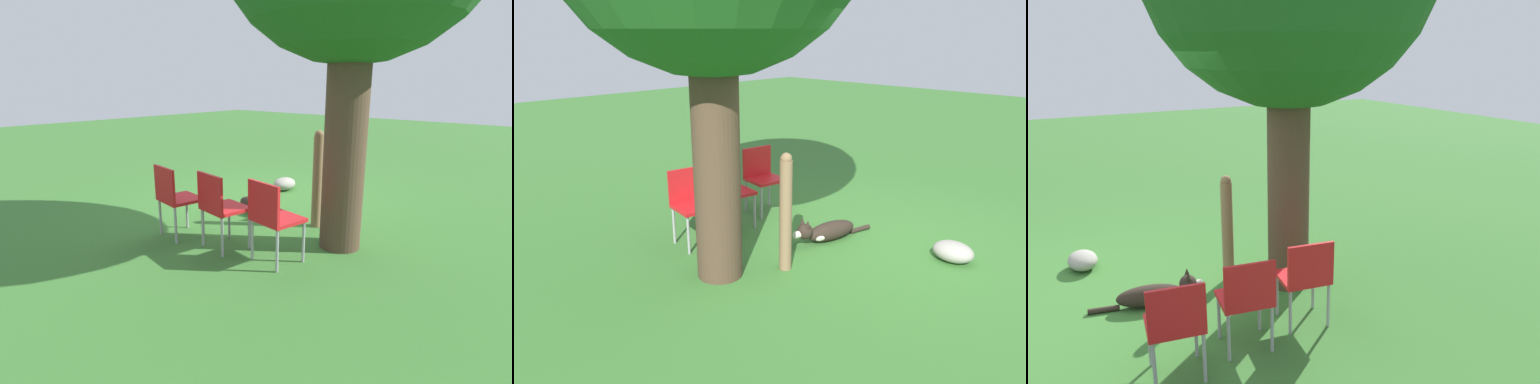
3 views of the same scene
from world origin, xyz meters
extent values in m
plane|color=#38702D|center=(0.00, 0.00, 0.00)|extent=(30.00, 30.00, 0.00)
cylinder|color=#4C3828|center=(0.70, 1.59, 1.29)|extent=(0.45, 0.45, 2.58)
ellipsoid|color=#2D231C|center=(0.45, 0.11, 0.11)|extent=(0.36, 0.70, 0.22)
ellipsoid|color=silver|center=(0.49, 0.29, 0.10)|extent=(0.24, 0.27, 0.13)
sphere|color=#2D231C|center=(0.54, 0.49, 0.19)|extent=(0.22, 0.22, 0.18)
cylinder|color=silver|center=(0.56, 0.59, 0.17)|extent=(0.09, 0.10, 0.08)
cone|color=#2D231C|center=(0.49, 0.50, 0.30)|extent=(0.06, 0.06, 0.08)
cone|color=#2D231C|center=(0.58, 0.48, 0.30)|extent=(0.06, 0.06, 0.08)
cylinder|color=#2D231C|center=(0.36, -0.33, 0.03)|extent=(0.12, 0.31, 0.06)
cylinder|color=#846647|center=(0.33, 1.03, 0.57)|extent=(0.13, 0.13, 1.15)
sphere|color=#846647|center=(0.33, 1.03, 1.17)|extent=(0.11, 0.11, 0.11)
cube|color=red|center=(1.66, 0.00, 0.46)|extent=(0.49, 0.50, 0.04)
cube|color=red|center=(1.85, -0.03, 0.67)|extent=(0.10, 0.44, 0.39)
cylinder|color=#99999E|center=(1.45, -0.16, 0.22)|extent=(0.03, 0.03, 0.44)
cylinder|color=#99999E|center=(1.51, 0.22, 0.22)|extent=(0.03, 0.03, 0.44)
cylinder|color=#99999E|center=(1.80, -0.22, 0.22)|extent=(0.03, 0.03, 0.44)
cylinder|color=#99999E|center=(1.87, 0.16, 0.22)|extent=(0.03, 0.03, 0.44)
cube|color=red|center=(1.56, 0.65, 0.46)|extent=(0.49, 0.50, 0.04)
cube|color=red|center=(1.75, 0.62, 0.67)|extent=(0.10, 0.44, 0.39)
cylinder|color=#99999E|center=(1.35, 0.49, 0.22)|extent=(0.03, 0.03, 0.44)
cylinder|color=#99999E|center=(1.41, 0.87, 0.22)|extent=(0.03, 0.03, 0.44)
cylinder|color=#99999E|center=(1.71, 0.43, 0.22)|extent=(0.03, 0.03, 0.44)
cylinder|color=#99999E|center=(1.77, 0.81, 0.22)|extent=(0.03, 0.03, 0.44)
cube|color=red|center=(1.46, 1.30, 0.46)|extent=(0.49, 0.50, 0.04)
cube|color=red|center=(1.65, 1.27, 0.67)|extent=(0.10, 0.44, 0.39)
cylinder|color=#99999E|center=(1.25, 1.14, 0.22)|extent=(0.03, 0.03, 0.44)
cylinder|color=#99999E|center=(1.31, 1.52, 0.22)|extent=(0.03, 0.03, 0.44)
cylinder|color=#99999E|center=(1.61, 1.08, 0.22)|extent=(0.03, 0.03, 0.44)
cylinder|color=#99999E|center=(1.67, 1.46, 0.22)|extent=(0.03, 0.03, 0.44)
ellipsoid|color=gray|center=(-0.82, -0.35, 0.11)|extent=(0.43, 0.33, 0.21)
camera|label=1|loc=(4.45, 3.63, 1.78)|focal=28.00mm
camera|label=2|loc=(-2.83, 4.44, 2.35)|focal=35.00mm
camera|label=3|loc=(5.08, -0.96, 2.54)|focal=35.00mm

